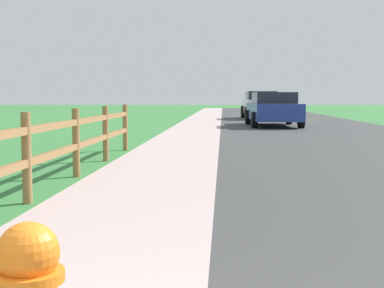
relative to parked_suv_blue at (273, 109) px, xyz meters
name	(u,v)px	position (x,y,z in m)	size (l,w,h in m)	color
ground_plane	(221,123)	(-2.20, 2.88, -0.73)	(120.00, 120.00, 0.00)	#367839
road_asphalt	(290,121)	(1.30, 4.88, -0.72)	(7.00, 66.00, 0.01)	#3D3D3D
curb_concrete	(163,121)	(-5.20, 4.88, -0.72)	(6.00, 66.00, 0.01)	#BDA3A0
grass_verge	(134,121)	(-6.70, 4.88, -0.72)	(5.00, 66.00, 0.00)	#367839
rail_fence	(26,151)	(-4.34, -17.11, -0.11)	(0.11, 12.65, 1.05)	olive
parked_suv_blue	(273,109)	(0.00, 0.00, 0.00)	(2.21, 4.98, 1.42)	navy
parked_car_white	(260,105)	(0.01, 7.87, 0.07)	(2.12, 4.58, 1.55)	white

